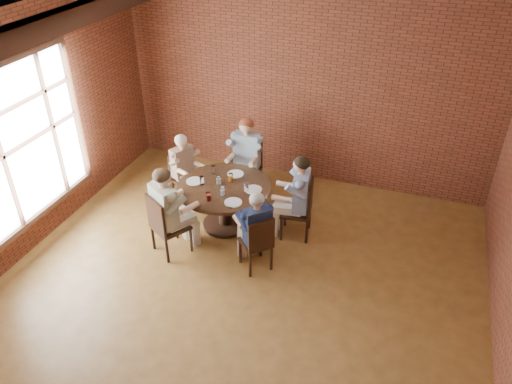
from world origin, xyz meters
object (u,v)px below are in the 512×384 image
(diner_c, at_px, (185,170))
(diner_e, at_px, (256,231))
(dining_table, at_px, (225,198))
(diner_a, at_px, (297,197))
(chair_a, at_px, (302,207))
(diner_d, at_px, (169,211))
(chair_e, at_px, (258,242))
(chair_d, at_px, (164,224))
(chair_c, at_px, (183,175))
(chair_b, at_px, (248,164))
(smartphone, at_px, (233,206))
(diner_b, at_px, (246,158))

(diner_c, distance_m, diner_e, 2.06)
(dining_table, xyz_separation_m, diner_a, (1.12, 0.16, 0.16))
(chair_a, bearing_deg, diner_d, -67.62)
(dining_table, distance_m, diner_a, 1.14)
(chair_e, bearing_deg, chair_d, -41.65)
(chair_a, bearing_deg, chair_c, -105.58)
(chair_d, bearing_deg, chair_e, -144.54)
(dining_table, relative_size, chair_c, 1.63)
(dining_table, relative_size, diner_a, 1.06)
(diner_a, xyz_separation_m, chair_e, (-0.28, -0.98, -0.20))
(diner_d, xyz_separation_m, chair_e, (1.35, 0.02, -0.22))
(chair_a, height_order, diner_e, diner_e)
(dining_table, relative_size, chair_e, 1.62)
(diner_a, relative_size, chair_e, 1.53)
(dining_table, bearing_deg, chair_d, -121.38)
(chair_a, distance_m, chair_b, 1.56)
(diner_a, bearing_deg, chair_c, -106.25)
(chair_d, relative_size, smartphone, 6.87)
(diner_a, distance_m, diner_c, 2.03)
(diner_a, distance_m, chair_d, 2.00)
(diner_c, relative_size, chair_d, 1.27)
(dining_table, height_order, smartphone, smartphone)
(diner_a, height_order, smartphone, diner_a)
(diner_b, bearing_deg, diner_d, -106.12)
(dining_table, relative_size, chair_b, 1.49)
(smartphone, bearing_deg, chair_c, 168.21)
(diner_b, xyz_separation_m, diner_e, (0.82, -1.79, -0.07))
(dining_table, distance_m, diner_c, 0.99)
(chair_a, relative_size, diner_c, 0.77)
(chair_e, bearing_deg, diner_e, -90.00)
(chair_a, xyz_separation_m, chair_b, (-1.24, 0.95, 0.01))
(chair_c, relative_size, chair_d, 0.91)
(dining_table, xyz_separation_m, chair_c, (-0.96, 0.46, -0.04))
(chair_c, relative_size, diner_c, 0.71)
(diner_d, bearing_deg, chair_b, -72.44)
(chair_e, bearing_deg, diner_a, -151.46)
(diner_a, xyz_separation_m, smartphone, (-0.79, -0.62, 0.07))
(chair_b, distance_m, diner_d, 2.02)
(diner_d, relative_size, chair_e, 1.58)
(chair_c, xyz_separation_m, smartphone, (1.28, -0.92, 0.27))
(diner_b, distance_m, diner_c, 1.05)
(diner_d, bearing_deg, diner_a, -117.21)
(diner_d, bearing_deg, diner_e, -145.54)
(chair_a, height_order, chair_d, chair_d)
(chair_c, distance_m, chair_e, 2.21)
(dining_table, xyz_separation_m, chair_b, (-0.03, 1.12, -0.00))
(diner_a, bearing_deg, chair_d, -65.29)
(diner_b, height_order, diner_e, diner_b)
(diner_e, bearing_deg, chair_e, 90.00)
(diner_a, bearing_deg, dining_table, -90.00)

